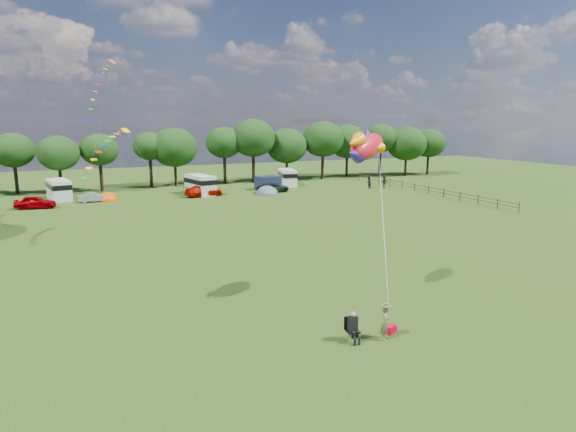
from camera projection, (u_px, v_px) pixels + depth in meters
name	position (u px, v px, depth m)	size (l,w,h in m)	color
ground_plane	(352.00, 323.00, 24.04)	(180.00, 180.00, 0.00)	black
tree_line	(198.00, 144.00, 74.35)	(102.98, 10.98, 10.27)	black
fence	(422.00, 188.00, 67.46)	(0.12, 33.12, 1.20)	#472D19
car_a	(35.00, 202.00, 55.24)	(1.77, 4.49, 1.50)	#920005
car_b	(94.00, 197.00, 59.78)	(1.27, 3.40, 1.20)	gray
car_c	(204.00, 191.00, 64.26)	(2.08, 4.95, 1.48)	#AE0F00
car_d	(273.00, 188.00, 67.86)	(2.21, 4.88, 1.33)	black
campervan_b	(59.00, 189.00, 61.34)	(3.25, 5.62, 2.59)	silver
campervan_c	(200.00, 184.00, 65.69)	(3.49, 5.84, 2.68)	silver
campervan_d	(287.00, 177.00, 74.86)	(3.28, 5.51, 2.52)	silver
tent_orange	(108.00, 200.00, 60.99)	(2.77, 3.03, 2.17)	#E04300
tent_greyblue	(267.00, 194.00, 66.27)	(3.10, 3.40, 2.31)	#4E596B
awning_navy	(268.00, 183.00, 70.55)	(3.18, 2.58, 1.98)	#191E39
kite_flyer	(386.00, 323.00, 22.07)	(0.59, 0.39, 1.62)	brown
camp_chair	(352.00, 323.00, 21.86)	(0.65, 0.64, 1.45)	#99999E
kite_bag	(391.00, 329.00, 22.86)	(0.51, 0.34, 0.36)	red
fish_kite	(365.00, 147.00, 25.64)	(3.73, 2.82, 2.02)	red
streamer_kite_a	(102.00, 79.00, 44.33)	(3.29, 5.60, 5.76)	yellow
streamer_kite_b	(109.00, 144.00, 39.70)	(4.37, 4.73, 3.83)	#FBD700
walker_a	(369.00, 182.00, 71.84)	(0.86, 0.53, 1.77)	black
walker_b	(384.00, 182.00, 72.28)	(1.25, 0.58, 1.94)	black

